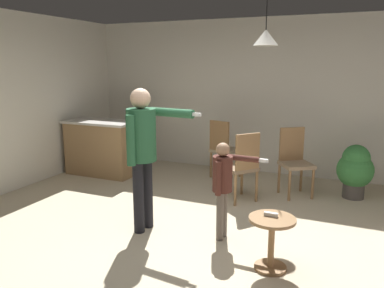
# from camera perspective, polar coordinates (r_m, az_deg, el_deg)

# --- Properties ---
(ground) EXTENTS (7.68, 7.68, 0.00)m
(ground) POSITION_cam_1_polar(r_m,az_deg,el_deg) (4.36, -1.32, -14.41)
(ground) COLOR beige
(wall_back) EXTENTS (6.40, 0.10, 2.70)m
(wall_back) POSITION_cam_1_polar(r_m,az_deg,el_deg) (6.97, 9.78, 6.90)
(wall_back) COLOR silver
(wall_back) RESTS_ON ground
(kitchen_counter) EXTENTS (1.26, 0.66, 0.95)m
(kitchen_counter) POSITION_cam_1_polar(r_m,az_deg,el_deg) (6.99, -13.09, -0.47)
(kitchen_counter) COLOR #99754C
(kitchen_counter) RESTS_ON ground
(side_table_by_couch) EXTENTS (0.44, 0.44, 0.52)m
(side_table_by_couch) POSITION_cam_1_polar(r_m,az_deg,el_deg) (3.81, 11.67, -13.31)
(side_table_by_couch) COLOR olive
(side_table_by_couch) RESTS_ON ground
(person_adult) EXTENTS (0.84, 0.48, 1.66)m
(person_adult) POSITION_cam_1_polar(r_m,az_deg,el_deg) (4.40, -7.30, -0.04)
(person_adult) COLOR black
(person_adult) RESTS_ON ground
(person_child) EXTENTS (0.58, 0.32, 1.10)m
(person_child) POSITION_cam_1_polar(r_m,az_deg,el_deg) (4.24, 4.65, -5.32)
(person_child) COLOR #60564C
(person_child) RESTS_ON ground
(dining_chair_by_counter) EXTENTS (0.58, 0.58, 1.00)m
(dining_chair_by_counter) POSITION_cam_1_polar(r_m,az_deg,el_deg) (5.89, 14.89, -2.15)
(dining_chair_by_counter) COLOR olive
(dining_chair_by_counter) RESTS_ON ground
(dining_chair_near_wall) EXTENTS (0.53, 0.53, 1.00)m
(dining_chair_near_wall) POSITION_cam_1_polar(r_m,az_deg,el_deg) (6.54, 4.64, -0.42)
(dining_chair_near_wall) COLOR olive
(dining_chair_near_wall) RESTS_ON ground
(dining_chair_centre_back) EXTENTS (0.59, 0.59, 1.00)m
(dining_chair_centre_back) POSITION_cam_1_polar(r_m,az_deg,el_deg) (5.44, 7.44, -2.99)
(dining_chair_centre_back) COLOR olive
(dining_chair_centre_back) RESTS_ON ground
(potted_plant_corner) EXTENTS (0.52, 0.52, 0.79)m
(potted_plant_corner) POSITION_cam_1_polar(r_m,az_deg,el_deg) (6.06, 22.97, -3.40)
(potted_plant_corner) COLOR #4C4742
(potted_plant_corner) RESTS_ON ground
(spare_remote_on_table) EXTENTS (0.13, 0.04, 0.04)m
(spare_remote_on_table) POSITION_cam_1_polar(r_m,az_deg,el_deg) (3.76, 11.59, -10.16)
(spare_remote_on_table) COLOR white
(spare_remote_on_table) RESTS_ON side_table_by_couch
(ceiling_light_pendant) EXTENTS (0.32, 0.32, 0.55)m
(ceiling_light_pendant) POSITION_cam_1_polar(r_m,az_deg,el_deg) (5.17, 10.85, 15.20)
(ceiling_light_pendant) COLOR silver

